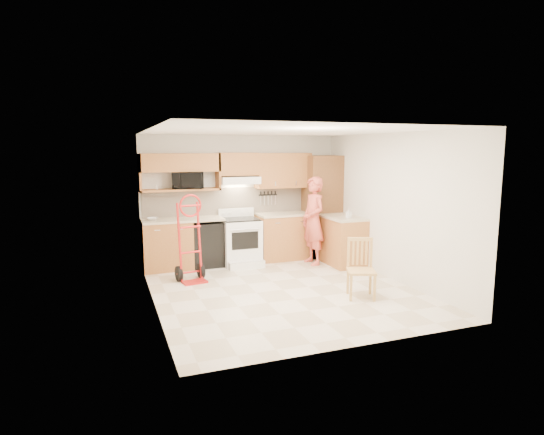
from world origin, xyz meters
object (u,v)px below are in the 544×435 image
hand_truck (191,243)px  dining_chair (361,269)px  range (241,238)px  microwave (187,180)px  person (313,221)px

hand_truck → dining_chair: (2.23, -1.74, -0.23)m
range → hand_truck: size_ratio=0.79×
hand_truck → range: bearing=26.2°
microwave → person: size_ratio=0.34×
person → microwave: bearing=-111.3°
person → dining_chair: bearing=-9.2°
microwave → hand_truck: microwave is taller
microwave → range: microwave is taller
dining_chair → range: bearing=136.1°
range → microwave: bearing=162.2°
range → person: bearing=-17.8°
microwave → dining_chair: 3.73m
microwave → range: size_ratio=0.54×
range → dining_chair: range is taller
microwave → person: (2.29, -0.74, -0.80)m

